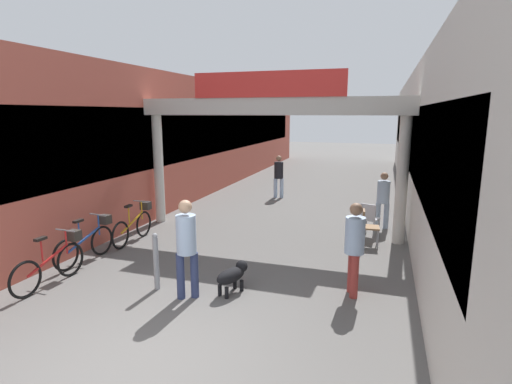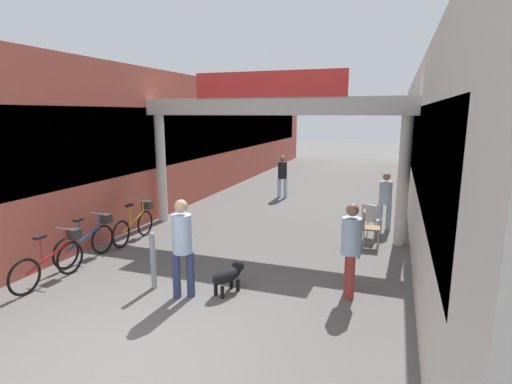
# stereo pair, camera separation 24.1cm
# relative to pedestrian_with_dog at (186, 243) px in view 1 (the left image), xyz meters

# --- Properties ---
(ground_plane) EXTENTS (80.00, 80.00, 0.00)m
(ground_plane) POSITION_rel_pedestrian_with_dog_xyz_m (0.22, -1.85, -1.01)
(ground_plane) COLOR #605E5B
(storefront_left) EXTENTS (3.00, 26.00, 4.44)m
(storefront_left) POSITION_rel_pedestrian_with_dog_xyz_m (-4.87, 9.15, 1.21)
(storefront_left) COLOR #B25142
(storefront_left) RESTS_ON ground_plane
(storefront_right) EXTENTS (3.00, 26.00, 4.44)m
(storefront_right) POSITION_rel_pedestrian_with_dog_xyz_m (5.32, 9.15, 1.21)
(storefront_right) COLOR beige
(storefront_right) RESTS_ON ground_plane
(arcade_sign_gateway) EXTENTS (7.40, 0.47, 4.21)m
(arcade_sign_gateway) POSITION_rel_pedestrian_with_dog_xyz_m (0.22, 4.27, 2.00)
(arcade_sign_gateway) COLOR beige
(arcade_sign_gateway) RESTS_ON ground_plane
(pedestrian_with_dog) EXTENTS (0.47, 0.47, 1.75)m
(pedestrian_with_dog) POSITION_rel_pedestrian_with_dog_xyz_m (0.00, 0.00, 0.00)
(pedestrian_with_dog) COLOR navy
(pedestrian_with_dog) RESTS_ON ground_plane
(pedestrian_companion) EXTENTS (0.42, 0.42, 1.67)m
(pedestrian_companion) POSITION_rel_pedestrian_with_dog_xyz_m (2.73, 1.00, -0.05)
(pedestrian_companion) COLOR #99332D
(pedestrian_companion) RESTS_ON ground_plane
(pedestrian_carrying_crate) EXTENTS (0.43, 0.43, 1.59)m
(pedestrian_carrying_crate) POSITION_rel_pedestrian_with_dog_xyz_m (3.17, 5.50, -0.11)
(pedestrian_carrying_crate) COLOR #8C9EB2
(pedestrian_carrying_crate) RESTS_ON ground_plane
(pedestrian_elderly_walking) EXTENTS (0.39, 0.37, 1.61)m
(pedestrian_elderly_walking) POSITION_rel_pedestrian_with_dog_xyz_m (-0.63, 8.63, -0.09)
(pedestrian_elderly_walking) COLOR #A5BFE0
(pedestrian_elderly_walking) RESTS_ON ground_plane
(dog_on_leash) EXTENTS (0.51, 0.77, 0.54)m
(dog_on_leash) POSITION_rel_pedestrian_with_dog_xyz_m (0.67, 0.44, -0.67)
(dog_on_leash) COLOR black
(dog_on_leash) RESTS_ON ground_plane
(bicycle_red_nearest) EXTENTS (0.46, 1.69, 0.98)m
(bicycle_red_nearest) POSITION_rel_pedestrian_with_dog_xyz_m (-2.67, -0.25, -0.57)
(bicycle_red_nearest) COLOR black
(bicycle_red_nearest) RESTS_ON ground_plane
(bicycle_blue_second) EXTENTS (0.46, 1.69, 0.98)m
(bicycle_blue_second) POSITION_rel_pedestrian_with_dog_xyz_m (-2.89, 0.95, -0.57)
(bicycle_blue_second) COLOR black
(bicycle_blue_second) RESTS_ON ground_plane
(bicycle_orange_third) EXTENTS (0.46, 1.69, 0.98)m
(bicycle_orange_third) POSITION_rel_pedestrian_with_dog_xyz_m (-2.73, 2.43, -0.57)
(bicycle_orange_third) COLOR black
(bicycle_orange_third) RESTS_ON ground_plane
(bollard_post_metal) EXTENTS (0.10, 0.10, 1.07)m
(bollard_post_metal) POSITION_rel_pedestrian_with_dog_xyz_m (-0.70, 0.14, -0.47)
(bollard_post_metal) COLOR gray
(bollard_post_metal) RESTS_ON ground_plane
(cafe_chair_wood_nearer) EXTENTS (0.43, 0.43, 0.89)m
(cafe_chair_wood_nearer) POSITION_rel_pedestrian_with_dog_xyz_m (2.84, 3.84, -0.47)
(cafe_chair_wood_nearer) COLOR gray
(cafe_chair_wood_nearer) RESTS_ON ground_plane
(cafe_chair_aluminium_farther) EXTENTS (0.51, 0.51, 0.89)m
(cafe_chair_aluminium_farther) POSITION_rel_pedestrian_with_dog_xyz_m (2.85, 4.60, -0.47)
(cafe_chair_aluminium_farther) COLOR gray
(cafe_chair_aluminium_farther) RESTS_ON ground_plane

